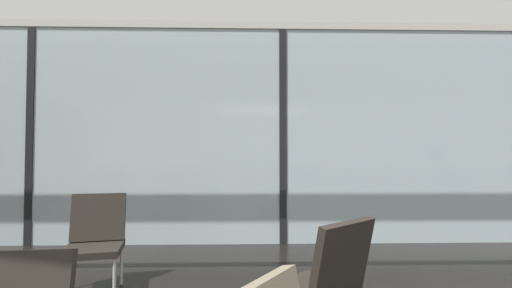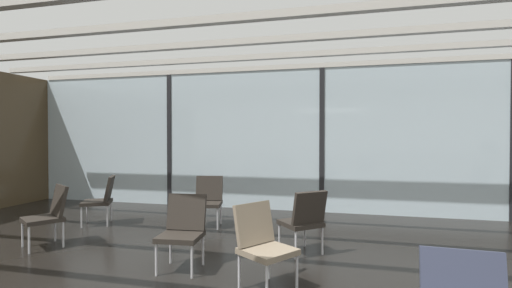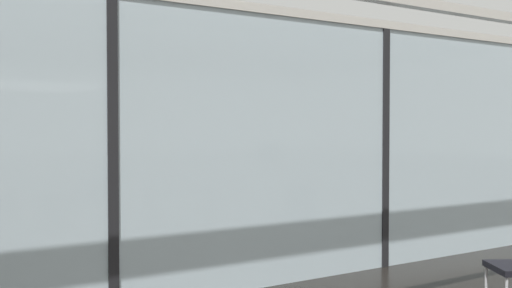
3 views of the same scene
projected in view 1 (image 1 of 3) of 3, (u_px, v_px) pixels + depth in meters
name	position (u px, v px, depth m)	size (l,w,h in m)	color
glass_curtain_wall	(283.00, 136.00, 4.95)	(14.00, 0.08, 3.02)	silver
window_mullion_0	(32.00, 135.00, 4.86)	(0.10, 0.12, 3.02)	black
window_mullion_1	(283.00, 136.00, 4.95)	(0.10, 0.12, 3.02)	black
parked_airplane	(293.00, 127.00, 10.88)	(14.28, 4.20, 4.20)	#B2BCD6
lounge_chair_0	(324.00, 281.00, 2.06)	(0.71, 0.71, 0.87)	#28231E
lounge_chair_5	(95.00, 237.00, 3.19)	(0.58, 0.61, 0.87)	#28231E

